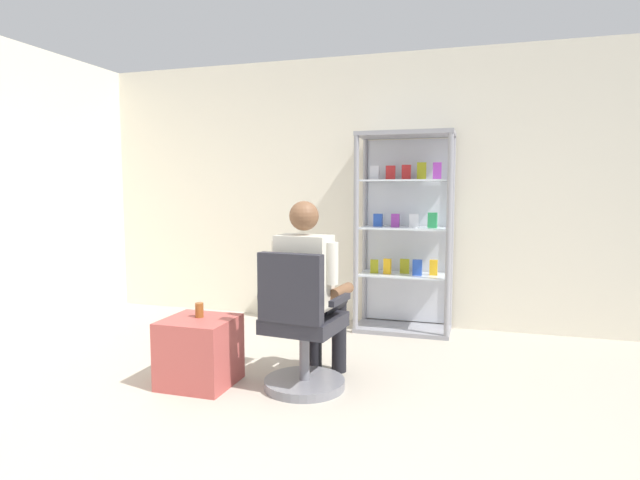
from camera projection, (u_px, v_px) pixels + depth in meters
ground_plane at (246, 463)px, 2.62m from camera, size 7.20×7.20×0.00m
back_wall at (370, 191)px, 5.34m from camera, size 6.00×0.10×2.70m
display_cabinet_main at (405, 231)px, 5.04m from camera, size 0.90×0.45×1.90m
office_chair at (301, 334)px, 3.53m from camera, size 0.59×0.56×0.96m
seated_shopkeeper at (311, 284)px, 3.65m from camera, size 0.52×0.59×1.29m
storage_crate at (200, 351)px, 3.66m from camera, size 0.47×0.46×0.47m
tea_glass at (199, 310)px, 3.67m from camera, size 0.06×0.06×0.10m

